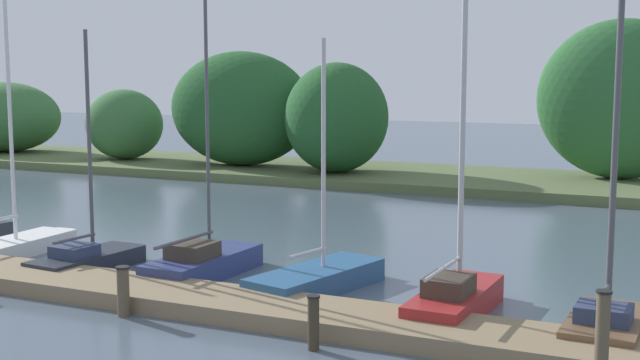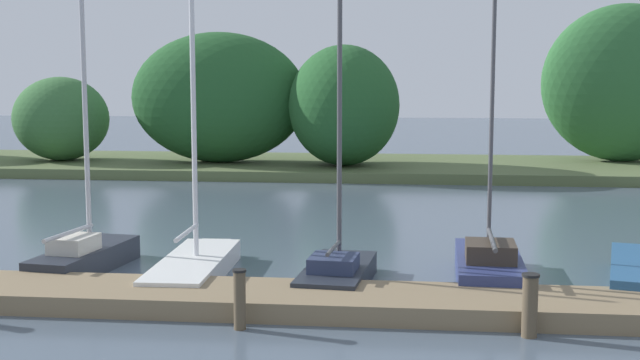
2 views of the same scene
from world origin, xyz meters
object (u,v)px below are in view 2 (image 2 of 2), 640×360
object	(u,v)px
sailboat_3	(488,263)
mooring_piling_2	(530,305)
sailboat_0	(86,253)
sailboat_2	(338,270)
sailboat_1	(195,260)
mooring_piling_1	(240,299)

from	to	relation	value
sailboat_3	mooring_piling_2	distance (m)	3.52
sailboat_0	sailboat_2	size ratio (longest dim) A/B	1.00
sailboat_3	sailboat_0	bearing A→B (deg)	91.74
sailboat_2	sailboat_3	distance (m)	3.02
sailboat_0	mooring_piling_2	distance (m)	9.31
sailboat_1	sailboat_2	size ratio (longest dim) A/B	1.39
sailboat_0	sailboat_3	world-z (taller)	sailboat_3
mooring_piling_1	sailboat_0	bearing A→B (deg)	137.94
sailboat_2	mooring_piling_2	bearing A→B (deg)	-125.67
sailboat_1	mooring_piling_1	bearing A→B (deg)	-155.64
sailboat_0	mooring_piling_1	world-z (taller)	sailboat_0
sailboat_1	sailboat_2	bearing A→B (deg)	-100.19
mooring_piling_2	sailboat_3	bearing A→B (deg)	95.31
sailboat_2	sailboat_3	bearing A→B (deg)	-71.74
sailboat_3	mooring_piling_1	world-z (taller)	sailboat_3
sailboat_3	mooring_piling_2	xyz separation A→B (m)	(0.33, -3.50, 0.14)
sailboat_1	sailboat_2	xyz separation A→B (m)	(2.96, -0.46, -0.03)
mooring_piling_1	sailboat_1	bearing A→B (deg)	115.75
sailboat_0	mooring_piling_2	size ratio (longest dim) A/B	5.76
sailboat_1	mooring_piling_1	world-z (taller)	sailboat_1
mooring_piling_1	mooring_piling_2	size ratio (longest dim) A/B	0.98
sailboat_0	sailboat_2	bearing A→B (deg)	-89.93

